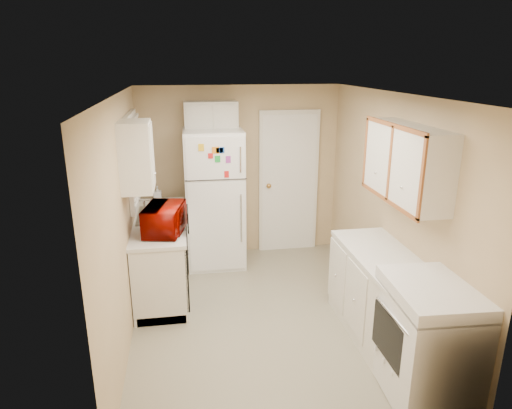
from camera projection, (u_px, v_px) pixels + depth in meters
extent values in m
plane|color=#A8A38B|center=(263.00, 317.00, 5.04)|extent=(3.80, 3.80, 0.00)
plane|color=white|center=(265.00, 94.00, 4.32)|extent=(3.80, 3.80, 0.00)
plane|color=tan|center=(123.00, 222.00, 4.46)|extent=(3.80, 3.80, 0.00)
plane|color=tan|center=(392.00, 208.00, 4.89)|extent=(3.80, 3.80, 0.00)
plane|color=tan|center=(240.00, 172.00, 6.47)|extent=(2.80, 2.80, 0.00)
plane|color=tan|center=(317.00, 309.00, 2.89)|extent=(2.80, 2.80, 0.00)
cube|color=silver|center=(162.00, 254.00, 5.58)|extent=(0.60, 1.80, 0.90)
cube|color=black|center=(187.00, 270.00, 5.05)|extent=(0.03, 0.58, 0.72)
cube|color=gray|center=(161.00, 218.00, 5.60)|extent=(0.54, 0.74, 0.16)
imported|color=#830700|center=(165.00, 220.00, 4.97)|extent=(0.61, 0.42, 0.37)
imported|color=silver|center=(158.00, 195.00, 6.08)|extent=(0.10, 0.10, 0.22)
cube|color=silver|center=(134.00, 160.00, 5.34)|extent=(0.10, 0.98, 1.08)
cube|color=silver|center=(136.00, 156.00, 4.51)|extent=(0.30, 0.45, 0.70)
cube|color=white|center=(215.00, 198.00, 6.16)|extent=(0.78, 0.76, 1.86)
cube|color=silver|center=(211.00, 117.00, 6.02)|extent=(0.70, 0.30, 0.40)
cube|color=white|center=(289.00, 183.00, 6.59)|extent=(0.86, 0.06, 2.08)
cube|color=silver|center=(392.00, 310.00, 4.32)|extent=(0.60, 2.00, 0.90)
cube|color=white|center=(429.00, 340.00, 3.74)|extent=(0.73, 0.88, 1.02)
cube|color=silver|center=(406.00, 163.00, 4.22)|extent=(0.30, 1.20, 0.70)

